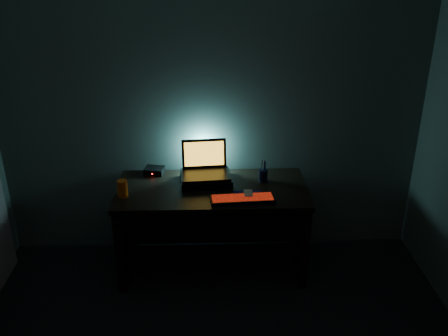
% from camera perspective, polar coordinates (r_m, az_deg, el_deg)
% --- Properties ---
extents(room, '(3.50, 4.00, 2.50)m').
position_cam_1_polar(room, '(2.27, -1.08, -9.38)').
color(room, black).
rests_on(room, ground).
extents(desk, '(1.50, 0.70, 0.75)m').
position_cam_1_polar(desk, '(4.09, -1.37, -5.17)').
color(desk, black).
rests_on(desk, ground).
extents(riser, '(0.42, 0.33, 0.06)m').
position_cam_1_polar(riser, '(4.00, -2.09, -1.26)').
color(riser, black).
rests_on(riser, desk).
extents(laptop, '(0.40, 0.31, 0.26)m').
position_cam_1_polar(laptop, '(4.00, -2.18, 0.21)').
color(laptop, black).
rests_on(laptop, riser).
extents(keyboard, '(0.48, 0.18, 0.03)m').
position_cam_1_polar(keyboard, '(3.73, 2.12, -3.56)').
color(keyboard, black).
rests_on(keyboard, desk).
extents(mousepad, '(0.22, 0.20, 0.00)m').
position_cam_1_polar(mousepad, '(3.79, 2.79, -3.28)').
color(mousepad, '#0C1657').
rests_on(mousepad, desk).
extents(mouse, '(0.07, 0.11, 0.03)m').
position_cam_1_polar(mouse, '(3.78, 2.80, -3.04)').
color(mouse, gray).
rests_on(mouse, mousepad).
extents(pen_cup, '(0.09, 0.09, 0.10)m').
position_cam_1_polar(pen_cup, '(4.02, 4.49, -0.86)').
color(pen_cup, black).
rests_on(pen_cup, desk).
extents(juice_glass, '(0.10, 0.10, 0.13)m').
position_cam_1_polar(juice_glass, '(3.84, -11.52, -2.31)').
color(juice_glass, '#EE5C0C').
rests_on(juice_glass, desk).
extents(router, '(0.17, 0.15, 0.05)m').
position_cam_1_polar(router, '(4.19, -7.96, -0.30)').
color(router, black).
rests_on(router, desk).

